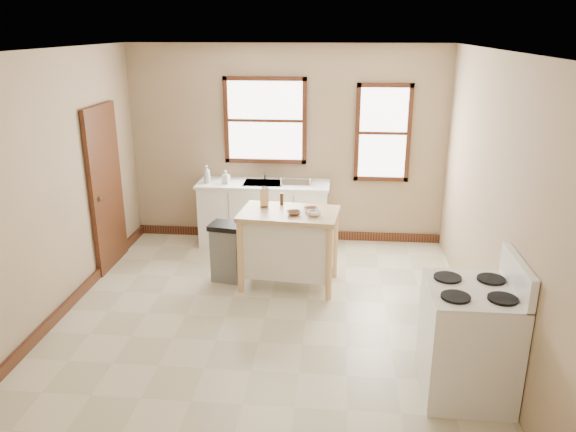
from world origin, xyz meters
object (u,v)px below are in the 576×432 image
Objects in this scene: soap_bottle_b at (226,177)px; soap_bottle_a at (207,174)px; kitchen_island at (289,248)px; bowl_c at (314,213)px; pepper_grinder at (282,199)px; gas_stove at (469,327)px; bowl_a at (294,213)px; trash_bin at (227,252)px; knife_block at (264,199)px; bowl_b at (311,210)px; dish_rack at (296,180)px.

soap_bottle_a is at bearing -169.90° from soap_bottle_b.
bowl_c is at bearing -16.21° from kitchen_island.
soap_bottle_a is 1.53m from pepper_grinder.
bowl_c is 0.14× the size of gas_stove.
bowl_a is 1.04m from trash_bin.
kitchen_island is 0.61m from pepper_grinder.
soap_bottle_b is 1.25× the size of pepper_grinder.
trash_bin is at bearing -179.58° from kitchen_island.
trash_bin is at bearing 170.17° from bowl_c.
knife_block is (0.68, -1.06, 0.02)m from soap_bottle_b.
kitchen_island is at bearing 130.59° from gas_stove.
soap_bottle_b is at bearing 133.85° from bowl_c.
soap_bottle_b is 1.87m from bowl_c.
pepper_grinder reaches higher than bowl_b.
soap_bottle_a is 1.42× the size of bowl_b.
bowl_b is 0.16m from bowl_c.
kitchen_island is at bearing 120.63° from bowl_a.
knife_block reaches higher than bowl_a.
soap_bottle_a is at bearing 140.79° from kitchen_island.
soap_bottle_b is 1.11× the size of bowl_a.
bowl_b is at bearing -87.69° from dish_rack.
knife_block reaches higher than pepper_grinder.
bowl_b is 1.20m from trash_bin.
pepper_grinder is (-0.11, 0.25, 0.54)m from kitchen_island.
soap_bottle_a is 1.87m from kitchen_island.
bowl_c is 2.35m from gas_stove.
gas_stove is (1.63, -1.87, -0.34)m from bowl_a.
trash_bin is at bearing -131.40° from dish_rack.
pepper_grinder reaches higher than trash_bin.
knife_block is at bearing 166.18° from bowl_b.
gas_stove is at bearing -27.43° from soap_bottle_a.
trash_bin is at bearing -177.92° from knife_block.
bowl_b is (0.37, -0.22, -0.05)m from pepper_grinder.
soap_bottle_b is 0.94× the size of knife_block.
kitchen_island is at bearing -39.13° from knife_block.
kitchen_island reaches higher than trash_bin.
soap_bottle_a is 1.64× the size of pepper_grinder.
bowl_a is 0.97× the size of bowl_b.
kitchen_island is (1.00, -1.23, -0.54)m from soap_bottle_b.
knife_block is at bearing 154.77° from bowl_c.
pepper_grinder is 0.89× the size of bowl_a.
pepper_grinder is 2.90m from gas_stove.
trash_bin is (-0.46, -0.10, -0.67)m from knife_block.
bowl_c is (1.57, -1.37, -0.08)m from soap_bottle_a.
gas_stove is (2.97, -3.23, -0.42)m from soap_bottle_a.
bowl_c is at bearing -41.73° from pepper_grinder.
kitchen_island is 6.77× the size of bowl_a.
pepper_grinder is 0.44m from bowl_b.
kitchen_island is (1.27, -1.25, -0.57)m from soap_bottle_a.
gas_stove reaches higher than bowl_c.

